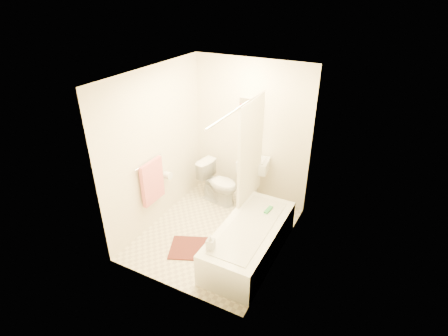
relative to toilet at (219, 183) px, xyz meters
The scene contains 17 objects.
floor 0.96m from the toilet, 64.03° to the right, with size 2.40×2.40×0.00m, color beige.
ceiling 2.23m from the toilet, 64.03° to the right, with size 2.40×2.40×0.00m, color white.
wall_back 1.02m from the toilet, 45.75° to the left, with size 2.00×0.02×2.40m, color beige.
wall_left 1.32m from the toilet, 127.34° to the right, with size 0.02×2.40×2.40m, color beige.
wall_right 1.81m from the toilet, 29.93° to the right, with size 0.02×2.40×2.40m, color beige.
mirror 1.27m from the toilet, 44.28° to the left, with size 0.40×0.03×0.55m, color white.
curtain_rod 1.92m from the toilet, 45.42° to the right, with size 0.03×0.03×1.70m, color silver.
shower_curtain 1.15m from the toilet, 23.51° to the right, with size 0.04×0.80×1.55m, color silver.
towel_bar 1.41m from the toilet, 118.51° to the right, with size 0.02×0.02×0.60m, color silver.
towel 1.26m from the toilet, 117.23° to the right, with size 0.06×0.45×0.66m, color #CC7266.
toilet_paper 0.94m from the toilet, 128.47° to the right, with size 0.12×0.12×0.11m, color white.
toilet is the anchor object (origin of this frame).
sink 0.59m from the toilet, 17.37° to the left, with size 0.48×0.38×0.94m, color silver, non-canonical shape.
bathtub 1.43m from the toilet, 44.41° to the right, with size 0.74×1.69×0.47m, color white, non-canonical shape.
bath_mat 1.35m from the toilet, 77.95° to the right, with size 0.66×0.49×0.02m, color #4E251F.
soap_bottle 1.82m from the toilet, 64.79° to the right, with size 0.09×0.10×0.21m, color white.
scrub_brush 1.24m from the toilet, 26.46° to the right, with size 0.06×0.19×0.04m, color green.
Camera 1 is at (2.06, -3.70, 3.38)m, focal length 28.00 mm.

